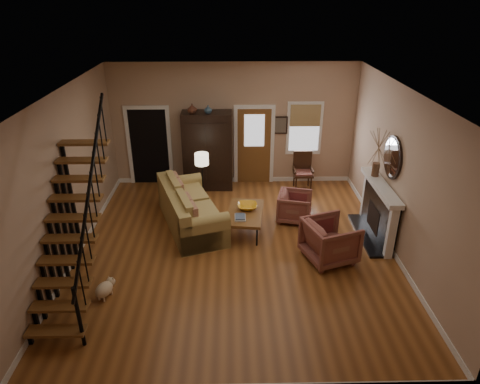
{
  "coord_description": "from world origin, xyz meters",
  "views": [
    {
      "loc": [
        -0.07,
        -7.58,
        4.99
      ],
      "look_at": [
        0.1,
        0.4,
        1.15
      ],
      "focal_mm": 32.0,
      "sensor_mm": 36.0,
      "label": 1
    }
  ],
  "objects_px": {
    "coffee_table": "(245,221)",
    "side_chair": "(303,172)",
    "floor_lamp": "(203,182)",
    "armchair_left": "(330,241)",
    "sofa": "(191,208)",
    "armoire": "(208,151)",
    "armchair_right": "(295,207)"
  },
  "relations": [
    {
      "from": "armoire",
      "to": "coffee_table",
      "type": "bearing_deg",
      "value": -68.96
    },
    {
      "from": "armoire",
      "to": "side_chair",
      "type": "bearing_deg",
      "value": -4.48
    },
    {
      "from": "side_chair",
      "to": "armoire",
      "type": "bearing_deg",
      "value": 175.52
    },
    {
      "from": "floor_lamp",
      "to": "side_chair",
      "type": "height_order",
      "value": "floor_lamp"
    },
    {
      "from": "armchair_left",
      "to": "floor_lamp",
      "type": "height_order",
      "value": "floor_lamp"
    },
    {
      "from": "sofa",
      "to": "armchair_left",
      "type": "xyz_separation_m",
      "value": [
        2.87,
        -1.42,
        -0.03
      ]
    },
    {
      "from": "armoire",
      "to": "armchair_left",
      "type": "height_order",
      "value": "armoire"
    },
    {
      "from": "armoire",
      "to": "sofa",
      "type": "xyz_separation_m",
      "value": [
        -0.3,
        -2.11,
        -0.59
      ]
    },
    {
      "from": "sofa",
      "to": "armchair_left",
      "type": "height_order",
      "value": "sofa"
    },
    {
      "from": "sofa",
      "to": "floor_lamp",
      "type": "height_order",
      "value": "floor_lamp"
    },
    {
      "from": "coffee_table",
      "to": "armchair_left",
      "type": "height_order",
      "value": "armchair_left"
    },
    {
      "from": "armoire",
      "to": "side_chair",
      "type": "distance_m",
      "value": 2.61
    },
    {
      "from": "armchair_right",
      "to": "floor_lamp",
      "type": "bearing_deg",
      "value": 87.31
    },
    {
      "from": "floor_lamp",
      "to": "sofa",
      "type": "bearing_deg",
      "value": -104.47
    },
    {
      "from": "sofa",
      "to": "armchair_left",
      "type": "distance_m",
      "value": 3.2
    },
    {
      "from": "armchair_left",
      "to": "floor_lamp",
      "type": "distance_m",
      "value": 3.5
    },
    {
      "from": "armoire",
      "to": "armchair_left",
      "type": "distance_m",
      "value": 4.41
    },
    {
      "from": "armoire",
      "to": "floor_lamp",
      "type": "bearing_deg",
      "value": -93.5
    },
    {
      "from": "side_chair",
      "to": "floor_lamp",
      "type": "bearing_deg",
      "value": -158.03
    },
    {
      "from": "floor_lamp",
      "to": "side_chair",
      "type": "relative_size",
      "value": 1.42
    },
    {
      "from": "armchair_left",
      "to": "armchair_right",
      "type": "distance_m",
      "value": 1.7
    },
    {
      "from": "coffee_table",
      "to": "side_chair",
      "type": "height_order",
      "value": "side_chair"
    },
    {
      "from": "armoire",
      "to": "coffee_table",
      "type": "distance_m",
      "value": 2.7
    },
    {
      "from": "armoire",
      "to": "armchair_left",
      "type": "relative_size",
      "value": 2.22
    },
    {
      "from": "floor_lamp",
      "to": "armchair_left",
      "type": "bearing_deg",
      "value": -40.58
    },
    {
      "from": "armchair_left",
      "to": "coffee_table",
      "type": "bearing_deg",
      "value": 36.38
    },
    {
      "from": "armchair_right",
      "to": "floor_lamp",
      "type": "relative_size",
      "value": 0.53
    },
    {
      "from": "coffee_table",
      "to": "sofa",
      "type": "bearing_deg",
      "value": 166.67
    },
    {
      "from": "coffee_table",
      "to": "armchair_left",
      "type": "bearing_deg",
      "value": -34.34
    },
    {
      "from": "armchair_right",
      "to": "floor_lamp",
      "type": "xyz_separation_m",
      "value": [
        -2.18,
        0.65,
        0.38
      ]
    },
    {
      "from": "sofa",
      "to": "side_chair",
      "type": "distance_m",
      "value": 3.43
    },
    {
      "from": "armoire",
      "to": "armchair_left",
      "type": "bearing_deg",
      "value": -53.9
    }
  ]
}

